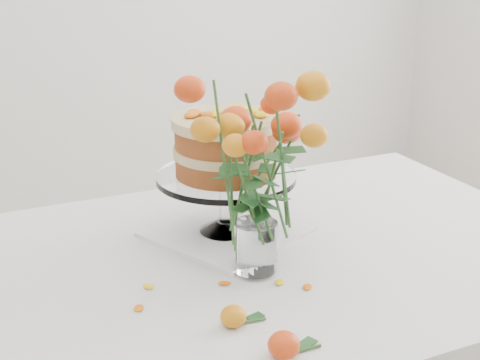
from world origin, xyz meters
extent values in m
cube|color=tan|center=(0.00, 0.00, 0.73)|extent=(1.40, 0.90, 0.04)
cylinder|color=tan|center=(0.62, 0.37, 0.35)|extent=(0.06, 0.06, 0.71)
cube|color=white|center=(0.00, 0.00, 0.75)|extent=(1.42, 0.92, 0.01)
cube|color=white|center=(0.00, 0.46, 0.65)|extent=(1.42, 0.01, 0.20)
cube|color=white|center=(-0.02, 0.12, 0.76)|extent=(0.39, 0.39, 0.01)
cylinder|color=white|center=(-0.02, 0.12, 0.84)|extent=(0.03, 0.03, 0.10)
cylinder|color=white|center=(-0.02, 0.12, 0.90)|extent=(0.31, 0.31, 0.01)
cylinder|color=#974822|center=(-0.02, 0.12, 0.92)|extent=(0.26, 0.26, 0.04)
cylinder|color=beige|center=(-0.02, 0.12, 0.96)|extent=(0.27, 0.27, 0.02)
cylinder|color=#974822|center=(-0.02, 0.12, 0.99)|extent=(0.26, 0.26, 0.04)
cylinder|color=beige|center=(-0.02, 0.12, 1.02)|extent=(0.27, 0.27, 0.02)
cylinder|color=white|center=(-0.04, -0.08, 0.76)|extent=(0.07, 0.07, 0.01)
cylinder|color=white|center=(-0.04, -0.08, 0.82)|extent=(0.09, 0.09, 0.10)
ellipsoid|color=orange|center=(-0.17, -0.24, 0.78)|extent=(0.05, 0.05, 0.04)
cylinder|color=#2B5723|center=(-0.13, -0.25, 0.76)|extent=(0.06, 0.01, 0.00)
ellipsoid|color=red|center=(-0.13, -0.36, 0.78)|extent=(0.05, 0.05, 0.05)
cylinder|color=#2B5723|center=(-0.09, -0.36, 0.76)|extent=(0.06, 0.01, 0.01)
ellipsoid|color=yellow|center=(-0.12, -0.10, 0.76)|extent=(0.03, 0.02, 0.00)
ellipsoid|color=yellow|center=(-0.02, -0.14, 0.76)|extent=(0.03, 0.02, 0.00)
ellipsoid|color=yellow|center=(0.02, -0.18, 0.76)|extent=(0.03, 0.02, 0.00)
ellipsoid|color=yellow|center=(-0.26, -0.05, 0.76)|extent=(0.03, 0.02, 0.00)
ellipsoid|color=yellow|center=(-0.30, -0.12, 0.76)|extent=(0.03, 0.02, 0.00)
camera|label=1|loc=(-0.57, -1.17, 1.40)|focal=50.00mm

